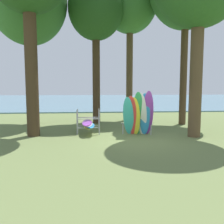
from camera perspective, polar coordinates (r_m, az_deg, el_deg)
name	(u,v)px	position (r m, az deg, el deg)	size (l,w,h in m)	color
ground_plane	(137,140)	(11.30, 5.67, -6.48)	(80.00, 80.00, 0.00)	olive
lake_water	(104,100)	(39.94, -1.76, 2.80)	(80.00, 36.00, 0.10)	slate
tree_far_left_back	(130,3)	(18.32, 4.15, 23.75)	(3.74, 3.74, 10.25)	brown
tree_far_right_back	(96,10)	(16.68, -3.74, 22.35)	(3.44, 3.44, 9.20)	#42301E
tree_deep_back	(28,1)	(17.19, -18.68, 22.95)	(4.68, 4.68, 10.27)	#4C3823
leaning_board_pile	(138,115)	(12.13, 6.09, -0.66)	(1.62, 1.05, 2.22)	#38B2AD
board_storage_rack	(88,124)	(12.71, -5.47, -2.76)	(1.15, 2.13, 1.25)	#9EA0A5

